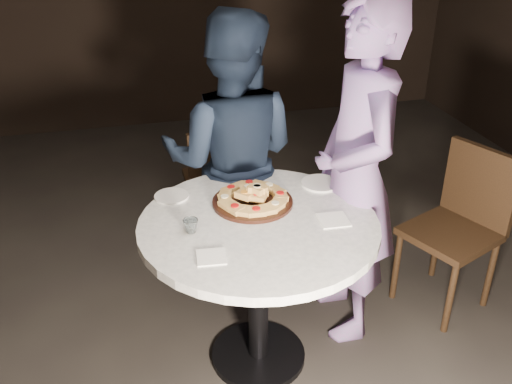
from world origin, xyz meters
TOP-DOWN VIEW (x-y plane):
  - floor at (0.00, 0.00)m, footprint 7.00×7.00m
  - table at (0.00, -0.14)m, footprint 1.42×1.42m
  - serving_board at (0.02, 0.04)m, footprint 0.52×0.52m
  - focaccia_pile at (0.02, 0.04)m, footprint 0.36×0.35m
  - plate_left at (-0.36, 0.20)m, footprint 0.20×0.20m
  - plate_right at (0.41, 0.15)m, footprint 0.27×0.27m
  - water_glass at (-0.32, -0.15)m, footprint 0.09×0.09m
  - napkin_near at (-0.26, -0.37)m, footprint 0.13×0.13m
  - napkin_far at (0.35, -0.22)m, footprint 0.15×0.15m
  - chair_far at (0.02, 1.04)m, footprint 0.42×0.44m
  - chair_right at (1.28, 0.10)m, footprint 0.60×0.59m
  - diner_navy at (0.02, 0.56)m, footprint 1.00×0.89m
  - diner_teal at (0.57, 0.06)m, footprint 0.48×0.70m

SIDE VIEW (x-z plane):
  - floor at x=0.00m, z-range 0.00..0.00m
  - chair_far at x=0.02m, z-range 0.07..0.96m
  - chair_right at x=1.28m, z-range 0.07..1.03m
  - table at x=0.00m, z-range 0.27..1.12m
  - diner_navy at x=0.02m, z-range 0.00..1.71m
  - napkin_near at x=-0.26m, z-range 0.85..0.86m
  - napkin_far at x=0.35m, z-range 0.85..0.86m
  - plate_left at x=-0.36m, z-range 0.85..0.86m
  - plate_right at x=0.41m, z-range 0.85..0.86m
  - serving_board at x=0.02m, z-range 0.85..0.87m
  - water_glass at x=-0.32m, z-range 0.85..0.92m
  - focaccia_pile at x=0.02m, z-range 0.85..0.94m
  - diner_teal at x=0.57m, z-range 0.00..1.85m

